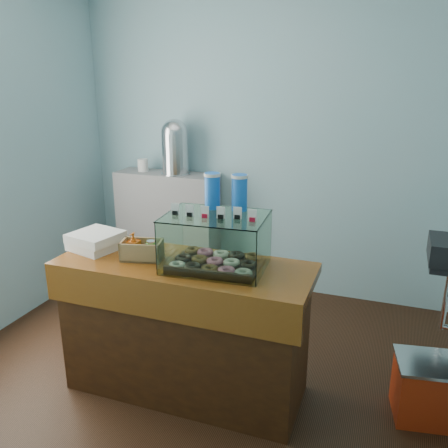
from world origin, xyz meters
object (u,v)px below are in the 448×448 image
at_px(coffee_urn, 175,146).
at_px(red_cooler, 431,390).
at_px(display_case, 218,239).
at_px(counter, 185,327).

height_order(coffee_urn, red_cooler, coffee_urn).
bearing_deg(coffee_urn, display_case, -56.46).
bearing_deg(display_case, red_cooler, 4.87).
bearing_deg(counter, display_case, 13.21).
distance_m(display_case, coffee_urn, 1.84).
relative_size(display_case, red_cooler, 1.29).
distance_m(counter, red_cooler, 1.55).
height_order(counter, display_case, display_case).
bearing_deg(red_cooler, counter, -179.90).
distance_m(coffee_urn, red_cooler, 2.90).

